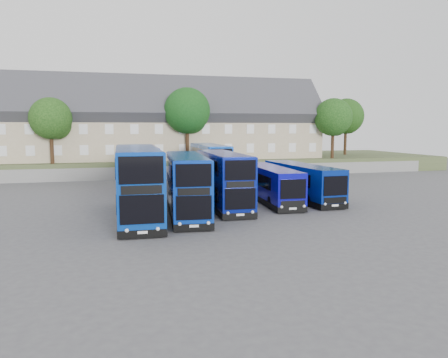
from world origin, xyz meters
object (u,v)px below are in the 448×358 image
(tree_west, at_px, (52,120))
(coach_east_a, at_px, (271,185))
(tree_east, at_px, (334,119))
(dd_front_left, at_px, (137,184))
(dd_front_mid, at_px, (187,186))
(tree_mid, at_px, (188,113))
(tree_far, at_px, (347,118))

(tree_west, bearing_deg, coach_east_a, -46.41)
(tree_west, distance_m, tree_east, 36.00)
(dd_front_left, relative_size, coach_east_a, 1.12)
(dd_front_mid, height_order, tree_mid, tree_mid)
(tree_mid, distance_m, tree_far, 26.80)
(dd_front_left, distance_m, tree_west, 25.86)
(dd_front_mid, relative_size, tree_mid, 1.18)
(tree_west, distance_m, tree_far, 42.58)
(tree_west, height_order, tree_far, tree_far)
(tree_west, distance_m, tree_mid, 16.04)
(dd_front_left, xyz_separation_m, dd_front_mid, (3.42, 0.10, -0.28))
(dd_front_mid, xyz_separation_m, tree_far, (30.48, 31.00, 5.65))
(tree_west, relative_size, tree_mid, 0.83)
(tree_west, bearing_deg, dd_front_left, -71.41)
(dd_front_left, height_order, tree_mid, tree_mid)
(tree_east, relative_size, tree_far, 0.94)
(dd_front_left, height_order, dd_front_mid, dd_front_left)
(dd_front_mid, relative_size, tree_far, 1.25)
(tree_far, bearing_deg, dd_front_mid, -134.51)
(dd_front_mid, distance_m, tree_east, 34.69)
(coach_east_a, distance_m, tree_east, 26.93)
(tree_west, xyz_separation_m, tree_mid, (16.00, 0.50, 1.02))
(tree_far, bearing_deg, dd_front_left, -137.46)
(dd_front_mid, relative_size, tree_west, 1.41)
(dd_front_mid, height_order, coach_east_a, dd_front_mid)
(dd_front_left, bearing_deg, tree_far, 43.77)
(dd_front_mid, relative_size, tree_east, 1.33)
(dd_front_mid, bearing_deg, tree_east, 49.67)
(coach_east_a, relative_size, tree_far, 1.25)
(dd_front_left, height_order, coach_east_a, dd_front_left)
(coach_east_a, bearing_deg, tree_far, 53.60)
(tree_west, bearing_deg, tree_mid, 1.79)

